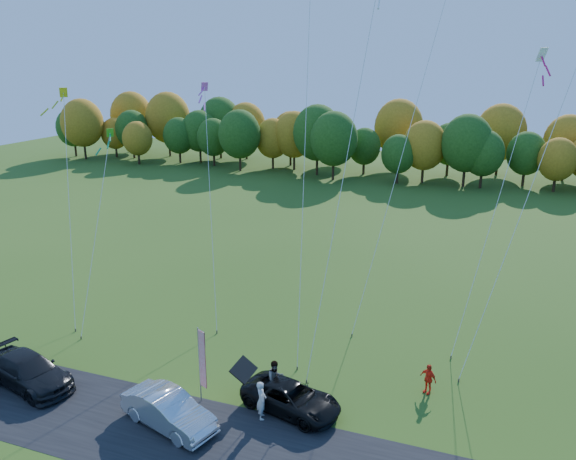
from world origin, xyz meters
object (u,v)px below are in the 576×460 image
(black_suv, at_px, (291,398))
(person_east, at_px, (428,379))
(feather_flag, at_px, (202,358))
(silver_sedan, at_px, (169,410))

(black_suv, xyz_separation_m, person_east, (5.98, 3.79, 0.11))
(black_suv, distance_m, person_east, 7.08)
(black_suv, bearing_deg, feather_flag, 115.96)
(person_east, xyz_separation_m, feather_flag, (-10.25, -4.67, 1.65))
(black_suv, distance_m, silver_sedan, 5.76)
(black_suv, distance_m, feather_flag, 4.71)
(person_east, bearing_deg, feather_flag, -125.79)
(silver_sedan, height_order, feather_flag, feather_flag)
(black_suv, height_order, person_east, person_east)
(silver_sedan, height_order, person_east, silver_sedan)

